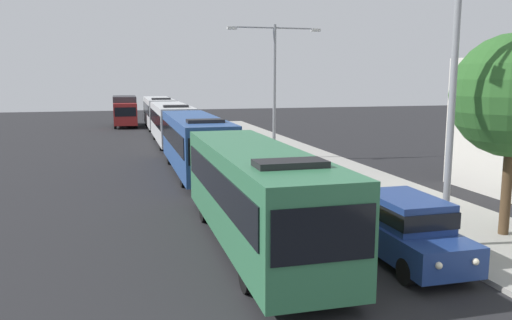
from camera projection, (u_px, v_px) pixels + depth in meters
bus_lead at (256, 192)px, 15.99m from camera, size 2.58×11.08×3.21m
bus_second_in_line at (195, 142)px, 28.22m from camera, size 2.58×11.62×3.21m
bus_middle at (172, 122)px, 40.46m from camera, size 2.58×11.43×3.21m
bus_fourth_in_line at (159, 112)px, 52.67m from camera, size 2.58×11.12×3.21m
white_suv at (406, 227)px, 14.59m from camera, size 1.86×4.60×1.90m
box_truck_oncoming at (125, 110)px, 54.89m from camera, size 2.35×7.15×3.15m
streetlamp_near at (454, 76)px, 14.96m from camera, size 5.30×0.28×8.37m
streetlamp_mid at (274, 77)px, 31.96m from camera, size 5.88×0.28×8.19m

